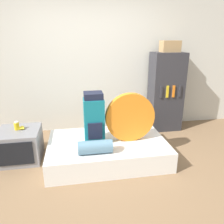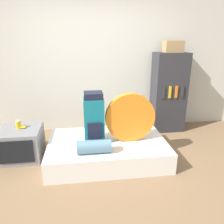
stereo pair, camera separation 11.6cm
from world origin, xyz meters
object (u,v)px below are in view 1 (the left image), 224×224
(backpack, at_px, (94,119))
(bookshelf, at_px, (166,92))
(sleeping_roll, at_px, (95,147))
(tent_bag, at_px, (130,117))
(television, at_px, (20,145))
(cardboard_box, at_px, (170,46))
(canister, at_px, (17,126))

(backpack, xyz_separation_m, bookshelf, (1.50, 0.98, 0.09))
(backpack, relative_size, bookshelf, 0.49)
(sleeping_roll, bearing_deg, tent_bag, 29.54)
(backpack, distance_m, television, 1.20)
(backpack, xyz_separation_m, television, (-1.11, 0.21, -0.43))
(tent_bag, height_order, cardboard_box, cardboard_box)
(tent_bag, distance_m, television, 1.70)
(backpack, bearing_deg, cardboard_box, 33.80)
(canister, distance_m, bookshelf, 2.73)
(sleeping_roll, relative_size, cardboard_box, 1.32)
(sleeping_roll, height_order, bookshelf, bookshelf)
(tent_bag, relative_size, bookshelf, 0.48)
(backpack, bearing_deg, television, 169.34)
(television, height_order, cardboard_box, cardboard_box)
(tent_bag, xyz_separation_m, cardboard_box, (1.00, 1.05, 0.95))
(tent_bag, distance_m, bookshelf, 1.41)
(tent_bag, height_order, television, tent_bag)
(sleeping_roll, xyz_separation_m, cardboard_box, (1.55, 1.36, 1.22))
(backpack, xyz_separation_m, cardboard_box, (1.53, 1.02, 0.95))
(canister, relative_size, bookshelf, 0.08)
(television, relative_size, canister, 4.80)
(television, distance_m, cardboard_box, 3.08)
(television, bearing_deg, bookshelf, 16.58)
(canister, xyz_separation_m, cardboard_box, (2.65, 0.77, 1.08))
(sleeping_roll, bearing_deg, bookshelf, 41.10)
(cardboard_box, bearing_deg, backpack, -146.20)
(backpack, relative_size, sleeping_roll, 1.64)
(backpack, height_order, canister, backpack)
(sleeping_roll, xyz_separation_m, canister, (-1.10, 0.59, 0.14))
(television, xyz_separation_m, cardboard_box, (2.63, 0.81, 1.37))
(sleeping_roll, xyz_separation_m, television, (-1.08, 0.55, -0.16))
(canister, xyz_separation_m, bookshelf, (2.62, 0.73, 0.23))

